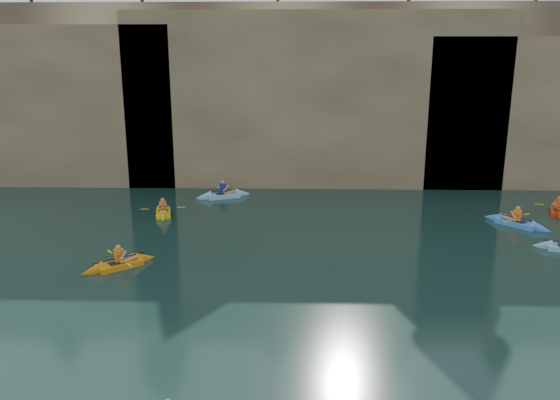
{
  "coord_description": "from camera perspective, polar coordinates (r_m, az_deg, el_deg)",
  "views": [
    {
      "loc": [
        0.73,
        -12.84,
        8.16
      ],
      "look_at": [
        0.19,
        6.99,
        3.0
      ],
      "focal_mm": 35.0,
      "sensor_mm": 36.0,
      "label": 1
    }
  ],
  "objects": [
    {
      "name": "kayaker_orange",
      "position": [
        23.0,
        -16.42,
        -6.44
      ],
      "size": [
        2.84,
        2.58,
        1.19
      ],
      "rotation": [
        0.0,
        0.0,
        0.71
      ],
      "color": "orange",
      "rests_on": "ground"
    },
    {
      "name": "sea_cave_center",
      "position": [
        35.72,
        -6.1,
        3.91
      ],
      "size": [
        3.5,
        1.0,
        3.2
      ],
      "primitive_type": "cube",
      "color": "black",
      "rests_on": "ground"
    },
    {
      "name": "kayaker_blue_east",
      "position": [
        29.9,
        23.48,
        -2.2
      ],
      "size": [
        2.9,
        3.14,
        1.25
      ],
      "rotation": [
        0.0,
        0.0,
        2.29
      ],
      "color": "#4389E5",
      "rests_on": "ground"
    },
    {
      "name": "sea_cave_east",
      "position": [
        36.49,
        16.3,
        4.67
      ],
      "size": [
        5.0,
        1.0,
        4.5
      ],
      "primitive_type": "cube",
      "color": "black",
      "rests_on": "ground"
    },
    {
      "name": "cliff",
      "position": [
        42.9,
        0.58,
        11.69
      ],
      "size": [
        70.0,
        16.0,
        12.0
      ],
      "primitive_type": "cube",
      "color": "tan",
      "rests_on": "ground"
    },
    {
      "name": "kayaker_yellow",
      "position": [
        29.89,
        -12.1,
        -1.31
      ],
      "size": [
        2.3,
        2.98,
        1.19
      ],
      "rotation": [
        0.0,
        0.0,
        -1.35
      ],
      "color": "yellow",
      "rests_on": "ground"
    },
    {
      "name": "kayaker_ltblue_mid",
      "position": [
        33.11,
        -5.94,
        0.51
      ],
      "size": [
        3.47,
        2.39,
        1.31
      ],
      "rotation": [
        0.0,
        0.0,
        0.39
      ],
      "color": "#86CBE0",
      "rests_on": "ground"
    },
    {
      "name": "ground",
      "position": [
        15.23,
        -1.5,
        -17.82
      ],
      "size": [
        160.0,
        160.0,
        0.0
      ],
      "primitive_type": "plane",
      "color": "black",
      "rests_on": "ground"
    },
    {
      "name": "sea_cave_west",
      "position": [
        39.99,
        -26.48,
        4.18
      ],
      "size": [
        4.5,
        1.0,
        4.0
      ],
      "primitive_type": "cube",
      "color": "black",
      "rests_on": "ground"
    },
    {
      "name": "cliff_slab_center",
      "position": [
        35.55,
        3.65,
        10.58
      ],
      "size": [
        24.0,
        2.4,
        11.4
      ],
      "primitive_type": "cube",
      "color": "#9B805E",
      "rests_on": "ground"
    },
    {
      "name": "kayaker_red_far",
      "position": [
        33.27,
        27.06,
        -0.99
      ],
      "size": [
        2.17,
        3.22,
        1.18
      ],
      "rotation": [
        0.0,
        0.0,
        1.16
      ],
      "color": "red",
      "rests_on": "ground"
    }
  ]
}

